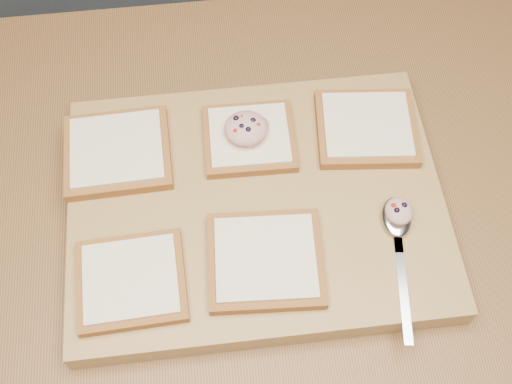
# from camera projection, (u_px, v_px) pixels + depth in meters

# --- Properties ---
(ground) EXTENTS (4.00, 4.00, 0.00)m
(ground) POSITION_uv_depth(u_px,v_px,m) (325.00, 382.00, 1.59)
(ground) COLOR #515459
(ground) RESTS_ON ground
(island_counter) EXTENTS (2.00, 0.80, 0.90)m
(island_counter) POSITION_uv_depth(u_px,v_px,m) (349.00, 326.00, 1.19)
(island_counter) COLOR slate
(island_counter) RESTS_ON ground
(cutting_board) EXTENTS (0.45, 0.34, 0.04)m
(cutting_board) POSITION_uv_depth(u_px,v_px,m) (256.00, 206.00, 0.79)
(cutting_board) COLOR #AA8748
(cutting_board) RESTS_ON island_counter
(bread_far_left) EXTENTS (0.13, 0.12, 0.02)m
(bread_far_left) POSITION_uv_depth(u_px,v_px,m) (117.00, 151.00, 0.80)
(bread_far_left) COLOR brown
(bread_far_left) RESTS_ON cutting_board
(bread_far_center) EXTENTS (0.12, 0.11, 0.02)m
(bread_far_center) POSITION_uv_depth(u_px,v_px,m) (249.00, 138.00, 0.81)
(bread_far_center) COLOR brown
(bread_far_center) RESTS_ON cutting_board
(bread_far_right) EXTENTS (0.14, 0.13, 0.02)m
(bread_far_right) POSITION_uv_depth(u_px,v_px,m) (366.00, 128.00, 0.82)
(bread_far_right) COLOR brown
(bread_far_right) RESTS_ON cutting_board
(bread_near_left) EXTENTS (0.12, 0.11, 0.02)m
(bread_near_left) POSITION_uv_depth(u_px,v_px,m) (131.00, 281.00, 0.71)
(bread_near_left) COLOR brown
(bread_near_left) RESTS_ON cutting_board
(bread_near_center) EXTENTS (0.14, 0.13, 0.02)m
(bread_near_center) POSITION_uv_depth(u_px,v_px,m) (265.00, 260.00, 0.73)
(bread_near_center) COLOR brown
(bread_near_center) RESTS_ON cutting_board
(tuna_salad_dollop) EXTENTS (0.05, 0.05, 0.03)m
(tuna_salad_dollop) POSITION_uv_depth(u_px,v_px,m) (246.00, 128.00, 0.79)
(tuna_salad_dollop) COLOR #DB9D8C
(tuna_salad_dollop) RESTS_ON bread_far_center
(spoon) EXTENTS (0.05, 0.18, 0.01)m
(spoon) POSITION_uv_depth(u_px,v_px,m) (397.00, 227.00, 0.75)
(spoon) COLOR silver
(spoon) RESTS_ON cutting_board
(spoon_salad) EXTENTS (0.03, 0.04, 0.02)m
(spoon_salad) POSITION_uv_depth(u_px,v_px,m) (399.00, 211.00, 0.74)
(spoon_salad) COLOR #DB9D8C
(spoon_salad) RESTS_ON spoon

